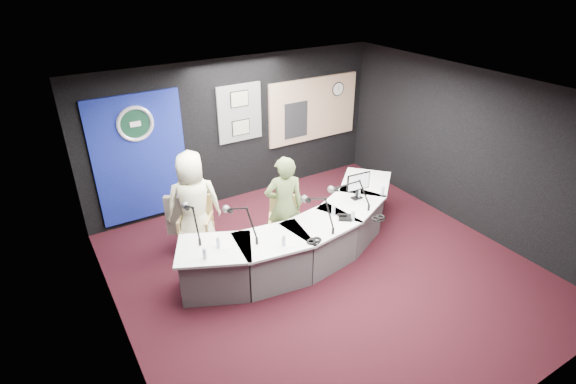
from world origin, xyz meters
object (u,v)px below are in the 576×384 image
armchair_right (284,224)px  person_man (193,204)px  broadcast_desk (304,235)px  person_woman (284,207)px  armchair_left (196,225)px

armchair_right → person_man: size_ratio=0.60×
broadcast_desk → person_man: person_man is taller
person_man → armchair_right: bearing=162.5°
broadcast_desk → person_woman: size_ratio=2.61×
broadcast_desk → armchair_left: size_ratio=4.48×
broadcast_desk → armchair_left: bearing=144.6°
armchair_left → person_man: size_ratio=0.57×
armchair_left → person_woman: person_woman is taller
broadcast_desk → armchair_right: 0.37m
armchair_right → person_woman: size_ratio=0.62×
armchair_right → broadcast_desk: bearing=-14.6°
person_man → broadcast_desk: bearing=160.1°
person_man → person_woman: size_ratio=1.03×
person_man → person_woman: 1.45m
broadcast_desk → armchair_left: armchair_left is taller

